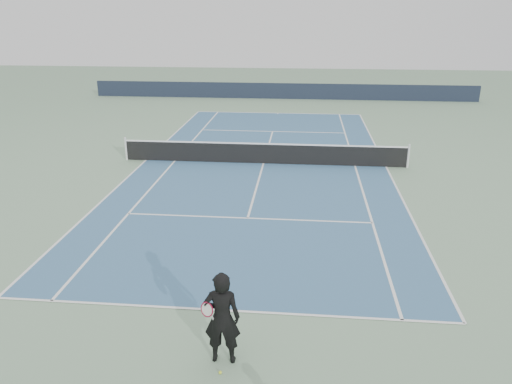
{
  "coord_description": "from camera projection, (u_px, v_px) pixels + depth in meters",
  "views": [
    {
      "loc": [
        1.76,
        -21.69,
        6.56
      ],
      "look_at": [
        0.32,
        -6.79,
        1.1
      ],
      "focal_mm": 35.0,
      "sensor_mm": 36.0,
      "label": 1
    }
  ],
  "objects": [
    {
      "name": "ground",
      "position": [
        263.0,
        164.0,
        22.68
      ],
      "size": [
        80.0,
        80.0,
        0.0
      ],
      "primitive_type": "plane",
      "color": "gray"
    },
    {
      "name": "court_surface",
      "position": [
        263.0,
        163.0,
        22.68
      ],
      "size": [
        10.97,
        23.77,
        0.01
      ],
      "primitive_type": "cube",
      "color": "#396288",
      "rests_on": "ground"
    },
    {
      "name": "tennis_net",
      "position": [
        264.0,
        153.0,
        22.51
      ],
      "size": [
        12.9,
        0.1,
        1.07
      ],
      "color": "silver",
      "rests_on": "ground"
    },
    {
      "name": "windscreen_far",
      "position": [
        282.0,
        91.0,
        39.2
      ],
      "size": [
        30.0,
        0.25,
        1.2
      ],
      "primitive_type": "cube",
      "color": "black",
      "rests_on": "ground"
    },
    {
      "name": "tennis_player",
      "position": [
        222.0,
        318.0,
        9.61
      ],
      "size": [
        0.83,
        0.55,
        1.96
      ],
      "color": "black",
      "rests_on": "ground"
    },
    {
      "name": "tennis_ball",
      "position": [
        220.0,
        372.0,
        9.55
      ],
      "size": [
        0.06,
        0.06,
        0.06
      ],
      "primitive_type": "sphere",
      "color": "#CFDC2D",
      "rests_on": "ground"
    }
  ]
}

